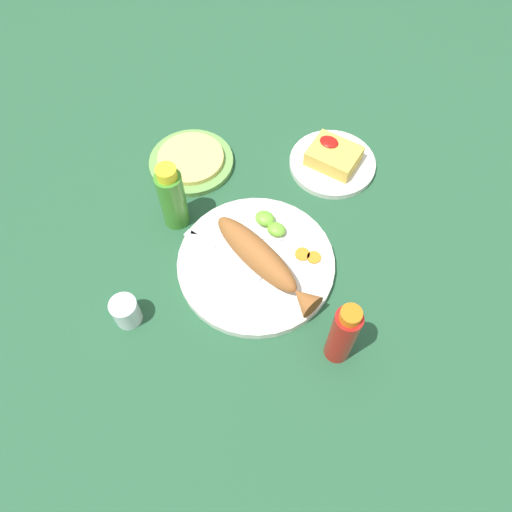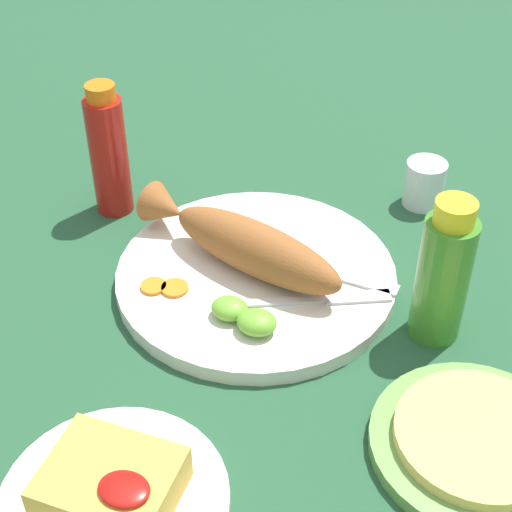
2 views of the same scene
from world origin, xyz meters
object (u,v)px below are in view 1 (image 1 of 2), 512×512
object	(u,v)px
hot_sauce_bottle_red	(343,335)
side_plate_fries	(332,164)
fork_near	(217,252)
salt_cup	(126,312)
fried_fish	(262,259)
hot_sauce_bottle_green	(172,198)
fork_far	(230,234)
main_plate	(256,263)
tortilla_plate	(191,162)

from	to	relation	value
hot_sauce_bottle_red	side_plate_fries	distance (m)	0.44
fork_near	salt_cup	bearing A→B (deg)	75.42
fried_fish	side_plate_fries	bearing A→B (deg)	-72.36
fried_fish	salt_cup	xyz separation A→B (m)	(0.16, 0.21, -0.02)
hot_sauce_bottle_green	salt_cup	distance (m)	0.24
fried_fish	side_plate_fries	distance (m)	0.32
hot_sauce_bottle_green	side_plate_fries	size ratio (longest dim) A/B	0.84
fried_fish	hot_sauce_bottle_green	xyz separation A→B (m)	(0.22, -0.01, 0.03)
fried_fish	fork_far	world-z (taller)	fried_fish
fork_far	hot_sauce_bottle_red	size ratio (longest dim) A/B	1.03
fork_far	hot_sauce_bottle_red	xyz separation A→B (m)	(-0.29, 0.10, 0.06)
main_plate	salt_cup	size ratio (longest dim) A/B	5.24
fried_fish	fork_near	bearing A→B (deg)	27.11
hot_sauce_bottle_red	tortilla_plate	bearing A→B (deg)	-25.37
salt_cup	fork_far	bearing A→B (deg)	-105.49
tortilla_plate	fork_far	bearing A→B (deg)	146.09
main_plate	hot_sauce_bottle_green	distance (m)	0.21
hot_sauce_bottle_green	side_plate_fries	distance (m)	0.37
fried_fish	hot_sauce_bottle_red	size ratio (longest dim) A/B	1.56
main_plate	hot_sauce_bottle_green	world-z (taller)	hot_sauce_bottle_green
hot_sauce_bottle_red	fried_fish	bearing A→B (deg)	-19.72
main_plate	hot_sauce_bottle_red	world-z (taller)	hot_sauce_bottle_red
main_plate	fork_near	xyz separation A→B (m)	(0.08, 0.02, 0.01)
main_plate	fried_fish	distance (m)	0.04
hot_sauce_bottle_red	salt_cup	xyz separation A→B (m)	(0.36, 0.14, -0.05)
fork_near	hot_sauce_bottle_red	size ratio (longest dim) A/B	1.10
fried_fish	tortilla_plate	size ratio (longest dim) A/B	1.41
salt_cup	side_plate_fries	distance (m)	0.55
main_plate	hot_sauce_bottle_red	size ratio (longest dim) A/B	1.83
fork_far	side_plate_fries	size ratio (longest dim) A/B	0.91
fork_near	fork_far	size ratio (longest dim) A/B	1.07
fried_fish	hot_sauce_bottle_green	world-z (taller)	hot_sauce_bottle_green
fork_far	hot_sauce_bottle_red	world-z (taller)	hot_sauce_bottle_red
fried_fish	fork_far	xyz separation A→B (m)	(0.09, -0.03, -0.03)
main_plate	side_plate_fries	world-z (taller)	main_plate
hot_sauce_bottle_red	hot_sauce_bottle_green	xyz separation A→B (m)	(0.41, -0.09, -0.00)
hot_sauce_bottle_green	salt_cup	size ratio (longest dim) A/B	2.74
fork_near	main_plate	bearing A→B (deg)	-158.80
fried_fish	fork_near	distance (m)	0.10
fork_far	salt_cup	bearing A→B (deg)	49.50
fork_near	side_plate_fries	world-z (taller)	fork_near
hot_sauce_bottle_green	hot_sauce_bottle_red	bearing A→B (deg)	168.33
fork_far	fried_fish	bearing A→B (deg)	136.63
fork_far	side_plate_fries	world-z (taller)	fork_far
main_plate	fork_near	size ratio (longest dim) A/B	1.67
main_plate	tortilla_plate	bearing A→B (deg)	-29.87
main_plate	fork_far	bearing A→B (deg)	-18.75
salt_cup	hot_sauce_bottle_green	bearing A→B (deg)	-76.65
fork_far	salt_cup	distance (m)	0.25
tortilla_plate	salt_cup	bearing A→B (deg)	107.44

